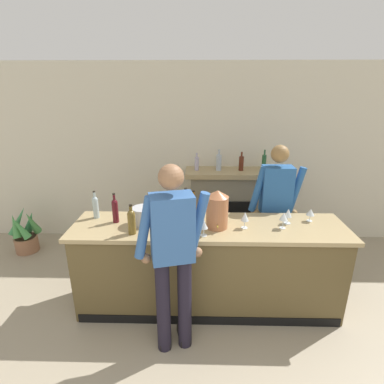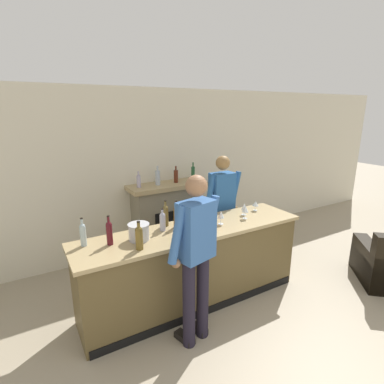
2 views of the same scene
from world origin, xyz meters
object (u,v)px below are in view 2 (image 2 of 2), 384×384
(wine_glass_by_dispenser, at_px, (244,207))
(fireplace_stone, at_px, (167,217))
(wine_bottle_cabernet_heavy, at_px, (139,237))
(wine_glass_front_right, at_px, (255,204))
(person_customer, at_px, (196,254))
(wine_glass_mid_counter, at_px, (245,209))
(wine_bottle_chardonnay_pale, at_px, (176,216))
(ice_bucket_steel, at_px, (139,232))
(wine_glass_near_bucket, at_px, (200,226))
(wine_bottle_riesling_slim, at_px, (83,234))
(person_bartender, at_px, (222,207))
(wine_bottle_burgundy_dark, at_px, (163,221))
(wine_glass_front_left, at_px, (221,215))
(wine_bottle_merlot_tall, at_px, (166,215))
(copper_dispenser, at_px, (201,212))
(wine_bottle_port_short, at_px, (109,232))

(wine_glass_by_dispenser, bearing_deg, fireplace_stone, 109.26)
(wine_bottle_cabernet_heavy, distance_m, wine_glass_front_right, 1.90)
(person_customer, relative_size, wine_glass_mid_counter, 10.16)
(wine_bottle_chardonnay_pale, distance_m, wine_bottle_cabernet_heavy, 0.69)
(ice_bucket_steel, bearing_deg, wine_bottle_chardonnay_pale, 12.87)
(wine_bottle_chardonnay_pale, height_order, wine_glass_near_bucket, wine_bottle_chardonnay_pale)
(wine_glass_near_bucket, bearing_deg, wine_bottle_riesling_slim, 161.25)
(person_bartender, bearing_deg, wine_glass_near_bucket, -137.90)
(wine_bottle_chardonnay_pale, relative_size, wine_glass_mid_counter, 1.91)
(wine_bottle_riesling_slim, bearing_deg, wine_bottle_burgundy_dark, -2.65)
(person_bartender, height_order, wine_glass_front_right, person_bartender)
(wine_glass_front_left, bearing_deg, wine_bottle_merlot_tall, 154.16)
(wine_bottle_riesling_slim, relative_size, wine_glass_near_bucket, 1.79)
(fireplace_stone, xyz_separation_m, wine_bottle_cabernet_heavy, (-1.12, -1.69, 0.53))
(wine_glass_near_bucket, bearing_deg, wine_bottle_burgundy_dark, 128.98)
(wine_bottle_chardonnay_pale, xyz_separation_m, wine_glass_near_bucket, (0.11, -0.37, -0.03))
(person_bartender, height_order, wine_glass_near_bucket, person_bartender)
(copper_dispenser, xyz_separation_m, wine_glass_front_right, (1.02, 0.17, -0.10))
(person_customer, bearing_deg, copper_dispenser, 53.91)
(ice_bucket_steel, distance_m, wine_glass_mid_counter, 1.46)
(wine_bottle_port_short, xyz_separation_m, wine_bottle_cabernet_heavy, (0.23, -0.26, -0.01))
(fireplace_stone, bearing_deg, wine_bottle_riesling_slim, -140.66)
(wine_bottle_burgundy_dark, bearing_deg, person_customer, -88.42)
(wine_bottle_cabernet_heavy, xyz_separation_m, wine_glass_by_dispenser, (1.61, 0.27, -0.02))
(wine_bottle_burgundy_dark, bearing_deg, person_bartender, 20.40)
(wine_bottle_riesling_slim, bearing_deg, wine_glass_by_dispenser, -2.78)
(wine_bottle_chardonnay_pale, bearing_deg, copper_dispenser, -35.69)
(person_bartender, xyz_separation_m, wine_bottle_merlot_tall, (-1.09, -0.32, 0.18))
(wine_glass_front_right, bearing_deg, wine_bottle_burgundy_dark, -179.90)
(person_bartender, bearing_deg, wine_glass_by_dispenser, -88.72)
(wine_bottle_merlot_tall, xyz_separation_m, wine_bottle_port_short, (-0.75, -0.19, -0.00))
(copper_dispenser, relative_size, wine_bottle_cabernet_heavy, 1.31)
(person_bartender, xyz_separation_m, copper_dispenser, (-0.75, -0.61, 0.24))
(wine_bottle_merlot_tall, height_order, wine_glass_near_bucket, wine_bottle_merlot_tall)
(wine_bottle_riesling_slim, xyz_separation_m, wine_glass_mid_counter, (2.01, -0.22, -0.01))
(fireplace_stone, xyz_separation_m, person_bartender, (0.48, -0.91, 0.36))
(person_bartender, xyz_separation_m, wine_glass_near_bucket, (-0.89, -0.80, 0.15))
(fireplace_stone, relative_size, wine_bottle_riesling_slim, 4.86)
(wine_bottle_burgundy_dark, bearing_deg, wine_glass_front_left, -14.37)
(person_bartender, distance_m, wine_bottle_chardonnay_pale, 1.10)
(wine_bottle_riesling_slim, distance_m, wine_glass_front_left, 1.63)
(wine_bottle_cabernet_heavy, bearing_deg, wine_glass_front_left, 7.51)
(person_bartender, height_order, wine_bottle_port_short, person_bartender)
(copper_dispenser, height_order, ice_bucket_steel, copper_dispenser)
(wine_bottle_riesling_slim, height_order, wine_glass_near_bucket, wine_bottle_riesling_slim)
(wine_bottle_cabernet_heavy, distance_m, wine_bottle_riesling_slim, 0.61)
(person_bartender, bearing_deg, wine_bottle_burgundy_dark, -159.60)
(wine_bottle_port_short, distance_m, wine_bottle_riesling_slim, 0.27)
(wine_bottle_merlot_tall, height_order, wine_glass_mid_counter, wine_bottle_merlot_tall)
(wine_glass_mid_counter, height_order, wine_glass_by_dispenser, wine_glass_mid_counter)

